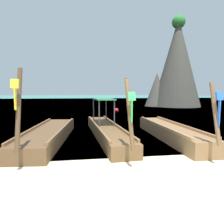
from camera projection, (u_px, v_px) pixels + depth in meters
ground at (132, 176)px, 4.96m from camera, size 120.00×120.00×0.00m
sea_water at (86, 98)px, 65.36m from camera, size 120.00×120.00×0.00m
longtail_boat_yellow_ribbon at (49, 135)px, 8.43m from camera, size 1.83×6.35×2.78m
longtail_boat_green_ribbon at (106, 130)px, 9.23m from camera, size 1.49×7.43×2.53m
longtail_boat_blue_ribbon at (170, 132)px, 8.86m from camera, size 1.04×6.23×2.41m
karst_rock at (175, 65)px, 28.15m from camera, size 7.79×6.75×12.79m
mooring_buoy_near at (116, 110)px, 20.11m from camera, size 0.45×0.45×0.45m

